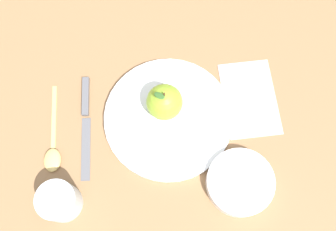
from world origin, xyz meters
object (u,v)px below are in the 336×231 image
dinner_plate (168,117)px  apple (164,102)px  spoon (53,149)px  cup (59,201)px  knife (85,117)px  linen_napkin (250,98)px  side_bowl (240,182)px

dinner_plate → apple: size_ratio=3.09×
spoon → dinner_plate: bearing=175.0°
cup → knife: cup is taller
apple → linen_napkin: apple is taller
dinner_plate → spoon: size_ratio=1.45×
cup → spoon: 0.12m
knife → spoon: spoon is taller
cup → linen_napkin: size_ratio=0.43×
dinner_plate → cup: size_ratio=3.59×
cup → knife: 0.18m
dinner_plate → spoon: 0.24m
linen_napkin → apple: bearing=-12.4°
dinner_plate → apple: 0.05m
cup → linen_napkin: bearing=-170.6°
knife → linen_napkin: size_ratio=1.23×
cup → knife: size_ratio=0.35×
apple → side_bowl: bearing=113.0°
dinner_plate → apple: apple is taller
dinner_plate → cup: 0.27m
dinner_plate → spoon: (0.24, -0.02, -0.00)m
dinner_plate → knife: dinner_plate is taller
dinner_plate → linen_napkin: 0.18m
dinner_plate → cup: bearing=19.9°
apple → side_bowl: apple is taller
linen_napkin → spoon: bearing=-5.6°
linen_napkin → cup: bearing=9.4°
dinner_plate → linen_napkin: dinner_plate is taller
side_bowl → knife: size_ratio=0.62×
dinner_plate → knife: (0.16, -0.06, -0.00)m
side_bowl → linen_napkin: (-0.10, -0.16, -0.02)m
apple → spoon: apple is taller
dinner_plate → cup: cup is taller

